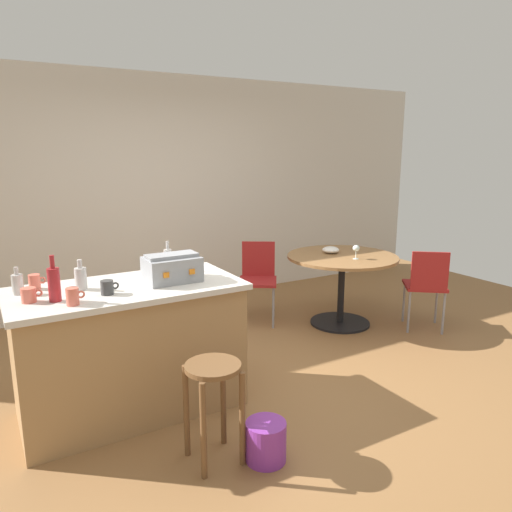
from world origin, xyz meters
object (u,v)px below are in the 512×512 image
folding_chair_far (426,283)px  cup_2 (107,287)px  cup_3 (35,282)px  dining_table (342,271)px  toolbox (172,268)px  bottle_3 (81,278)px  wooden_stool (213,390)px  folding_chair_near (258,276)px  cup_0 (29,295)px  cup_1 (147,268)px  plastic_bucket (266,441)px  bottle_2 (168,259)px  serving_bowl (331,250)px  wine_glass (356,249)px  kitchen_island (130,349)px  bottle_1 (54,284)px  bottle_0 (18,284)px  cup_4 (73,296)px

folding_chair_far → cup_2: (-3.23, -0.16, 0.47)m
cup_3 → dining_table: bearing=7.2°
toolbox → bottle_3: size_ratio=1.84×
wooden_stool → folding_chair_near: 2.49m
toolbox → cup_0: (-0.94, -0.02, -0.05)m
cup_1 → bottle_3: bearing=-161.9°
folding_chair_far → plastic_bucket: folding_chair_far is taller
bottle_3 → cup_1: bearing=18.1°
bottle_2 → serving_bowl: (2.01, 0.50, -0.23)m
wooden_stool → folding_chair_far: 2.95m
bottle_2 → wine_glass: size_ratio=1.61×
dining_table → cup_1: 2.29m
folding_chair_far → toolbox: bearing=-178.6°
toolbox → cup_0: 0.94m
bottle_3 → cup_2: size_ratio=1.73×
kitchen_island → bottle_3: (-0.28, 0.07, 0.54)m
folding_chair_near → wine_glass: 1.09m
folding_chair_near → cup_3: cup_3 is taller
bottle_1 → serving_bowl: bearing=17.2°
dining_table → bottle_0: bottle_0 is taller
kitchen_island → bottle_3: size_ratio=7.60×
bottle_3 → cup_0: size_ratio=1.64×
cup_2 → toolbox: bearing=11.3°
folding_chair_near → plastic_bucket: folding_chair_near is taller
toolbox → bottle_0: size_ratio=2.08×
cup_2 → cup_4: bearing=-152.7°
bottle_2 → cup_1: 0.19m
cup_1 → serving_bowl: bearing=13.8°
bottle_1 → cup_0: 0.17m
cup_1 → serving_bowl: cup_1 is taller
folding_chair_far → bottle_2: 2.73m
folding_chair_near → toolbox: size_ratio=2.28×
wooden_stool → bottle_1: 1.18m
cup_3 → serving_bowl: 3.03m
plastic_bucket → kitchen_island: bearing=117.4°
bottle_2 → cup_1: (-0.18, -0.04, -0.04)m
bottle_3 → serving_bowl: size_ratio=1.14×
dining_table → cup_0: cup_0 is taller
bottle_0 → cup_4: bearing=-57.5°
serving_bowl → toolbox: bearing=-158.8°
cup_4 → cup_1: bearing=38.5°
bottle_3 → cup_3: bearing=148.3°
wooden_stool → cup_3: cup_3 is taller
bottle_2 → serving_bowl: 2.09m
cup_4 → toolbox: bearing=16.9°
bottle_1 → plastic_bucket: bearing=-41.6°
wine_glass → serving_bowl: 0.37m
bottle_1 → cup_3: bearing=102.0°
toolbox → plastic_bucket: toolbox is taller
bottle_3 → plastic_bucket: size_ratio=0.82×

